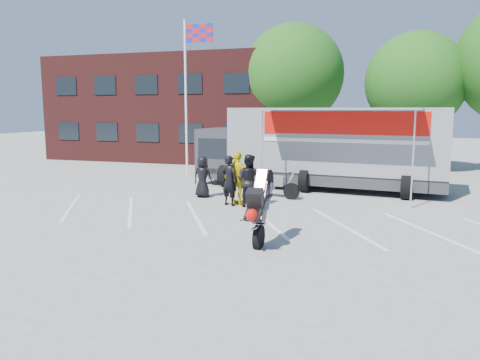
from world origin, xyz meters
The scene contains 13 objects.
ground centered at (0.00, 0.00, 0.00)m, with size 100.00×100.00×0.00m, color #9E9F99.
parking_bay_lines centered at (0.00, 1.00, 0.01)m, with size 18.00×5.00×0.01m, color white.
office_building centered at (-10.00, 18.00, 3.50)m, with size 18.00×8.00×7.00m, color #491917.
flagpole centered at (-6.24, 10.00, 5.05)m, with size 1.61×0.12×8.00m.
tree_left centered at (-2.00, 16.00, 5.57)m, with size 6.12×6.12×8.64m.
tree_mid centered at (5.00, 15.00, 4.94)m, with size 5.44×5.44×7.68m.
transporter_truck centered at (1.08, 7.49, 0.00)m, with size 11.05×5.32×3.52m, color gray, non-canonical shape.
parked_motorcycle centered at (-0.47, 4.86, 0.00)m, with size 0.72×2.16×1.13m, color #A5A5AA, non-canonical shape.
stunt_bike_rider centered at (0.76, -1.21, 0.00)m, with size 0.85×1.80×2.12m, color black, non-canonical shape.
spectator_leather_a centered at (-3.19, 4.10, 0.81)m, with size 0.79×0.52×1.63m, color black.
spectator_leather_b centered at (-1.66, 2.91, 0.91)m, with size 0.67×0.44×1.83m, color black.
spectator_leather_c centered at (-0.95, 2.91, 0.94)m, with size 0.91×0.71×1.88m, color black.
spectator_hivis centered at (-1.41, 3.11, 0.97)m, with size 1.14×0.47×1.94m, color yellow.
Camera 1 is at (3.75, -12.83, 3.43)m, focal length 35.00 mm.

